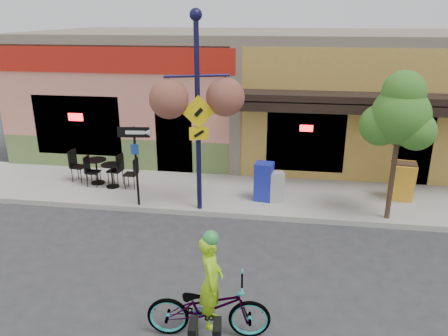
# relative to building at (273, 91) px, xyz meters

# --- Properties ---
(ground) EXTENTS (90.00, 90.00, 0.00)m
(ground) POSITION_rel_building_xyz_m (0.00, -7.50, -2.25)
(ground) COLOR #2D2D30
(ground) RESTS_ON ground
(sidewalk) EXTENTS (24.00, 3.00, 0.15)m
(sidewalk) POSITION_rel_building_xyz_m (0.00, -5.50, -2.17)
(sidewalk) COLOR #9E9B93
(sidewalk) RESTS_ON ground
(curb) EXTENTS (24.00, 0.12, 0.15)m
(curb) POSITION_rel_building_xyz_m (0.00, -6.95, -2.17)
(curb) COLOR #A8A59E
(curb) RESTS_ON ground
(building) EXTENTS (18.20, 8.20, 4.50)m
(building) POSITION_rel_building_xyz_m (0.00, 0.00, 0.00)
(building) COLOR tan
(building) RESTS_ON ground
(bicycle) EXTENTS (2.11, 0.92, 1.08)m
(bicycle) POSITION_rel_building_xyz_m (-0.52, -11.45, -1.71)
(bicycle) COLOR maroon
(bicycle) RESTS_ON ground
(cyclist_rider) EXTENTS (0.44, 0.62, 1.59)m
(cyclist_rider) POSITION_rel_building_xyz_m (-0.47, -11.45, -1.46)
(cyclist_rider) COLOR #A1E618
(cyclist_rider) RESTS_ON ground
(lamp_post) EXTENTS (1.75, 1.16, 5.10)m
(lamp_post) POSITION_rel_building_xyz_m (-1.62, -6.81, 0.45)
(lamp_post) COLOR #14123B
(lamp_post) RESTS_ON sidewalk
(one_way_sign) EXTENTS (0.86, 0.28, 2.20)m
(one_way_sign) POSITION_rel_building_xyz_m (-3.32, -6.83, -1.00)
(one_way_sign) COLOR black
(one_way_sign) RESTS_ON sidewalk
(cafe_set_left) EXTENTS (1.59, 0.80, 0.95)m
(cafe_set_left) POSITION_rel_building_xyz_m (-4.53, -5.69, -1.63)
(cafe_set_left) COLOR black
(cafe_set_left) RESTS_ON sidewalk
(cafe_set_right) EXTENTS (1.78, 1.06, 1.01)m
(cafe_set_right) POSITION_rel_building_xyz_m (-5.11, -5.46, -1.59)
(cafe_set_right) COLOR black
(cafe_set_right) RESTS_ON sidewalk
(newspaper_box_blue) EXTENTS (0.55, 0.50, 1.09)m
(newspaper_box_blue) POSITION_rel_building_xyz_m (0.05, -5.98, -1.56)
(newspaper_box_blue) COLOR #1B25A6
(newspaper_box_blue) RESTS_ON sidewalk
(newspaper_box_grey) EXTENTS (0.47, 0.45, 0.84)m
(newspaper_box_grey) POSITION_rel_building_xyz_m (0.39, -6.01, -1.68)
(newspaper_box_grey) COLOR #9E9E9E
(newspaper_box_grey) RESTS_ON sidewalk
(street_tree) EXTENTS (1.59, 1.59, 3.79)m
(street_tree) POSITION_rel_building_xyz_m (3.27, -6.68, -0.21)
(street_tree) COLOR #3D7A26
(street_tree) RESTS_ON sidewalk
(sandwich_board) EXTENTS (0.74, 0.59, 1.12)m
(sandwich_board) POSITION_rel_building_xyz_m (3.80, -5.66, -1.54)
(sandwich_board) COLOR gold
(sandwich_board) RESTS_ON sidewalk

